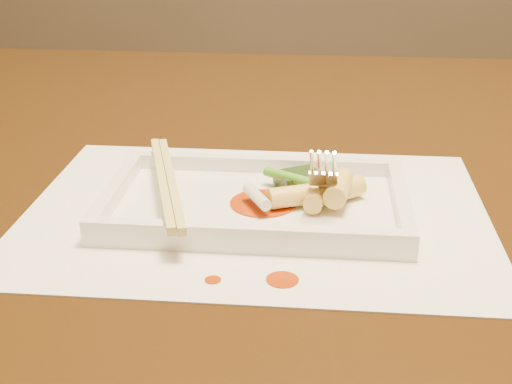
# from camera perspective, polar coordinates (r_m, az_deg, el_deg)

# --- Properties ---
(table) EXTENTS (1.40, 0.90, 0.75)m
(table) POSITION_cam_1_polar(r_m,az_deg,el_deg) (0.81, 5.39, -3.27)
(table) COLOR black
(table) RESTS_ON ground
(placemat) EXTENTS (0.40, 0.30, 0.00)m
(placemat) POSITION_cam_1_polar(r_m,az_deg,el_deg) (0.62, -0.00, -1.58)
(placemat) COLOR white
(placemat) RESTS_ON table
(sauce_splatter_a) EXTENTS (0.02, 0.02, 0.00)m
(sauce_splatter_a) POSITION_cam_1_polar(r_m,az_deg,el_deg) (0.52, 2.13, -7.02)
(sauce_splatter_a) COLOR #A43004
(sauce_splatter_a) RESTS_ON placemat
(sauce_splatter_b) EXTENTS (0.01, 0.01, 0.00)m
(sauce_splatter_b) POSITION_cam_1_polar(r_m,az_deg,el_deg) (0.52, -3.47, -7.03)
(sauce_splatter_b) COLOR #A43004
(sauce_splatter_b) RESTS_ON placemat
(plate_base) EXTENTS (0.26, 0.16, 0.01)m
(plate_base) POSITION_cam_1_polar(r_m,az_deg,el_deg) (0.62, -0.00, -1.19)
(plate_base) COLOR white
(plate_base) RESTS_ON placemat
(plate_rim_far) EXTENTS (0.26, 0.01, 0.01)m
(plate_rim_far) POSITION_cam_1_polar(r_m,az_deg,el_deg) (0.68, 0.58, 2.26)
(plate_rim_far) COLOR white
(plate_rim_far) RESTS_ON plate_base
(plate_rim_near) EXTENTS (0.26, 0.01, 0.01)m
(plate_rim_near) POSITION_cam_1_polar(r_m,az_deg,el_deg) (0.55, -0.72, -3.38)
(plate_rim_near) COLOR white
(plate_rim_near) RESTS_ON plate_base
(plate_rim_left) EXTENTS (0.01, 0.14, 0.01)m
(plate_rim_left) POSITION_cam_1_polar(r_m,az_deg,el_deg) (0.64, -11.16, 0.17)
(plate_rim_left) COLOR white
(plate_rim_left) RESTS_ON plate_base
(plate_rim_right) EXTENTS (0.01, 0.14, 0.01)m
(plate_rim_right) POSITION_cam_1_polar(r_m,az_deg,el_deg) (0.62, 11.54, -0.69)
(plate_rim_right) COLOR white
(plate_rim_right) RESTS_ON plate_base
(veg_piece) EXTENTS (0.05, 0.04, 0.01)m
(veg_piece) POSITION_cam_1_polar(r_m,az_deg,el_deg) (0.65, 3.41, 1.09)
(veg_piece) COLOR black
(veg_piece) RESTS_ON plate_base
(scallion_white) EXTENTS (0.03, 0.04, 0.01)m
(scallion_white) POSITION_cam_1_polar(r_m,az_deg,el_deg) (0.60, 0.07, -0.37)
(scallion_white) COLOR #EAEACC
(scallion_white) RESTS_ON plate_base
(scallion_green) EXTENTS (0.08, 0.05, 0.01)m
(scallion_green) POSITION_cam_1_polar(r_m,az_deg,el_deg) (0.63, 3.98, 0.84)
(scallion_green) COLOR #368B16
(scallion_green) RESTS_ON plate_base
(chopstick_a) EXTENTS (0.06, 0.19, 0.01)m
(chopstick_a) POSITION_cam_1_polar(r_m,az_deg,el_deg) (0.62, -7.53, 0.91)
(chopstick_a) COLOR #D1C368
(chopstick_a) RESTS_ON plate_rim_near
(chopstick_b) EXTENTS (0.06, 0.19, 0.01)m
(chopstick_b) POSITION_cam_1_polar(r_m,az_deg,el_deg) (0.62, -6.81, 0.89)
(chopstick_b) COLOR #D1C368
(chopstick_b) RESTS_ON plate_rim_near
(fork) EXTENTS (0.09, 0.10, 0.14)m
(fork) POSITION_cam_1_polar(r_m,az_deg,el_deg) (0.61, 6.80, 5.98)
(fork) COLOR silver
(fork) RESTS_ON plate_base
(sauce_blob_0) EXTENTS (0.06, 0.06, 0.00)m
(sauce_blob_0) POSITION_cam_1_polar(r_m,az_deg,el_deg) (0.62, 0.58, -0.90)
(sauce_blob_0) COLOR #A43004
(sauce_blob_0) RESTS_ON plate_base
(rice_cake_0) EXTENTS (0.05, 0.04, 0.02)m
(rice_cake_0) POSITION_cam_1_polar(r_m,az_deg,el_deg) (0.62, 6.69, 0.14)
(rice_cake_0) COLOR #FCE675
(rice_cake_0) RESTS_ON plate_base
(rice_cake_1) EXTENTS (0.02, 0.04, 0.02)m
(rice_cake_1) POSITION_cam_1_polar(r_m,az_deg,el_deg) (0.61, 4.88, -0.31)
(rice_cake_1) COLOR #FCE675
(rice_cake_1) RESTS_ON plate_base
(rice_cake_2) EXTENTS (0.03, 0.05, 0.02)m
(rice_cake_2) POSITION_cam_1_polar(r_m,az_deg,el_deg) (0.61, 6.65, 0.29)
(rice_cake_2) COLOR #FCE675
(rice_cake_2) RESTS_ON plate_base
(rice_cake_3) EXTENTS (0.05, 0.03, 0.02)m
(rice_cake_3) POSITION_cam_1_polar(r_m,az_deg,el_deg) (0.61, 2.95, -0.33)
(rice_cake_3) COLOR #FCE675
(rice_cake_3) RESTS_ON plate_base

